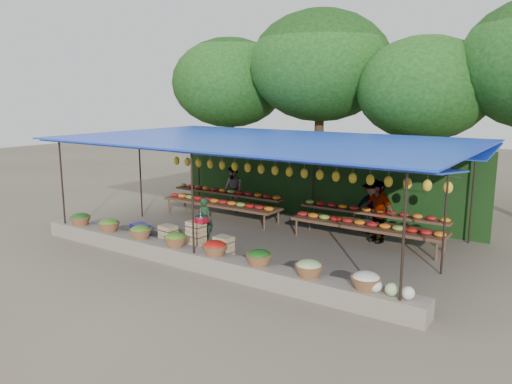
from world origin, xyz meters
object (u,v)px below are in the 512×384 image
Objects in this scene: weighing_scale at (201,219)px; blue_crate_back at (140,230)px; blue_crate_front at (89,230)px; crate_counter at (195,238)px; vendor_seated at (205,219)px.

weighing_scale reaches higher than blue_crate_back.
blue_crate_front is (-3.65, -0.65, -0.71)m from weighing_scale.
crate_counter is 6.37× the size of weighing_scale.
blue_crate_back is at bearing 175.93° from crate_counter.
vendor_seated is at bearing 48.83° from blue_crate_front.
blue_crate_front is (-3.45, -0.65, -0.16)m from crate_counter.
vendor_seated reaches higher than blue_crate_front.
vendor_seated is at bearing 123.54° from weighing_scale.
blue_crate_front is at bearing -169.88° from weighing_scale.
vendor_seated is at bearing 34.17° from blue_crate_back.
weighing_scale is 0.31× the size of vendor_seated.
weighing_scale reaches higher than blue_crate_front.
crate_counter is 4.70× the size of blue_crate_front.
crate_counter is 2.23m from blue_crate_back.
blue_crate_back is (-1.91, -0.61, -0.45)m from vendor_seated.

